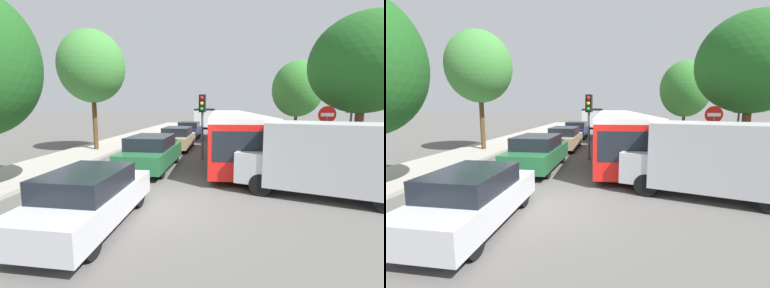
# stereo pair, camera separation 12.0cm
# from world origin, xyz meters

# --- Properties ---
(ground_plane) EXTENTS (200.00, 200.00, 0.00)m
(ground_plane) POSITION_xyz_m (0.00, 0.00, 0.00)
(ground_plane) COLOR #565451
(kerb_strip_left) EXTENTS (3.20, 39.59, 0.14)m
(kerb_strip_left) POSITION_xyz_m (-6.62, 14.79, 0.07)
(kerb_strip_left) COLOR #9E998E
(kerb_strip_left) RESTS_ON ground
(articulated_bus) EXTENTS (3.18, 16.27, 2.40)m
(articulated_bus) POSITION_xyz_m (1.90, 9.64, 1.39)
(articulated_bus) COLOR red
(articulated_bus) RESTS_ON ground
(city_bus_rear) EXTENTS (3.51, 11.63, 2.47)m
(city_bus_rear) POSITION_xyz_m (-1.63, 29.59, 1.43)
(city_bus_rear) COLOR silver
(city_bus_rear) RESTS_ON ground
(queued_car_silver) EXTENTS (1.67, 3.93, 1.37)m
(queued_car_silver) POSITION_xyz_m (-1.45, -1.56, 0.69)
(queued_car_silver) COLOR #B7BABF
(queued_car_silver) RESTS_ON ground
(queued_car_green) EXTENTS (1.87, 4.40, 1.53)m
(queued_car_green) POSITION_xyz_m (-1.63, 4.00, 0.77)
(queued_car_green) COLOR #236638
(queued_car_green) RESTS_ON ground
(queued_car_tan) EXTENTS (1.79, 4.20, 1.46)m
(queued_car_tan) POSITION_xyz_m (-1.55, 9.50, 0.74)
(queued_car_tan) COLOR tan
(queued_car_tan) RESTS_ON ground
(queued_car_navy) EXTENTS (1.78, 4.18, 1.45)m
(queued_car_navy) POSITION_xyz_m (-1.69, 15.51, 0.73)
(queued_car_navy) COLOR navy
(queued_car_navy) RESTS_ON ground
(white_van) EXTENTS (5.34, 3.25, 2.31)m
(white_van) POSITION_xyz_m (4.80, 1.46, 1.24)
(white_van) COLOR #B7BABF
(white_van) RESTS_ON ground
(traffic_light) EXTENTS (0.36, 0.38, 3.40)m
(traffic_light) POSITION_xyz_m (0.39, 6.30, 2.50)
(traffic_light) COLOR #56595E
(traffic_light) RESTS_ON ground
(no_entry_sign) EXTENTS (0.70, 0.08, 2.82)m
(no_entry_sign) POSITION_xyz_m (5.74, 4.35, 1.88)
(no_entry_sign) COLOR #56595E
(no_entry_sign) RESTS_ON ground
(direction_sign_post) EXTENTS (0.14, 1.40, 3.60)m
(direction_sign_post) POSITION_xyz_m (7.66, 6.63, 2.57)
(direction_sign_post) COLOR #56595E
(direction_sign_post) RESTS_ON ground
(tree_left_mid) EXTENTS (3.90, 3.90, 7.30)m
(tree_left_mid) POSITION_xyz_m (-6.46, 8.01, 5.15)
(tree_left_mid) COLOR #51381E
(tree_left_mid) RESTS_ON ground
(tree_right_near) EXTENTS (4.50, 4.50, 6.72)m
(tree_right_near) POSITION_xyz_m (7.44, 5.36, 4.60)
(tree_right_near) COLOR #51381E
(tree_right_near) RESTS_ON ground
(tree_right_mid) EXTENTS (4.45, 4.45, 6.86)m
(tree_right_mid) POSITION_xyz_m (7.80, 17.98, 4.22)
(tree_right_mid) COLOR #51381E
(tree_right_mid) RESTS_ON ground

